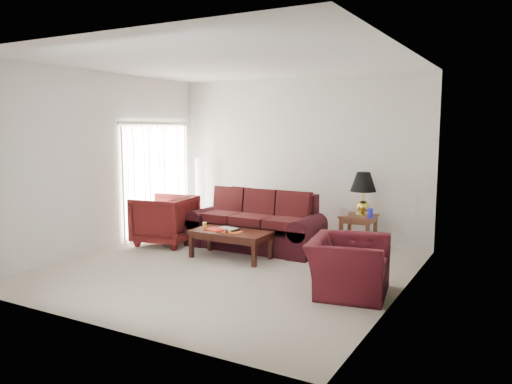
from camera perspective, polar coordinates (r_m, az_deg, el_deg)
floor at (r=7.51m, az=-3.19°, el=-8.71°), size 5.00×5.00×0.00m
blinds at (r=9.75m, az=-11.21°, el=1.37°), size 0.10×2.00×2.16m
sofa at (r=8.61m, az=-0.16°, el=-3.35°), size 2.38×1.15×0.95m
throw_pillow at (r=9.52m, az=-1.69°, el=-0.72°), size 0.45×0.27×0.44m
end_table at (r=8.69m, az=11.61°, el=-4.56°), size 0.59×0.59×0.61m
table_lamp at (r=8.60m, az=12.14°, el=-0.18°), size 0.53×0.53×0.73m
clock at (r=8.54m, az=10.04°, el=-2.18°), size 0.15×0.09×0.14m
blue_canister at (r=8.39m, az=12.91°, el=-2.38°), size 0.12×0.12×0.16m
picture_frame at (r=8.82m, az=11.09°, el=-1.88°), size 0.16×0.18×0.05m
floor_lamp at (r=10.27m, az=-6.34°, el=-0.13°), size 0.27×0.27×1.48m
armchair_left at (r=9.06m, az=-10.38°, el=-3.16°), size 1.10×1.07×0.88m
armchair_right at (r=6.45m, az=10.52°, el=-8.30°), size 1.11×1.22×0.70m
coffee_table at (r=8.02m, az=-2.91°, el=-6.03°), size 1.28×0.65×0.44m
magazine_red at (r=8.05m, az=-4.69°, el=-4.30°), size 0.36×0.30×0.02m
magazine_white at (r=8.12m, az=-3.35°, el=-4.19°), size 0.35×0.29×0.02m
magazine_orange at (r=7.87m, az=-2.67°, el=-4.57°), size 0.30×0.24×0.02m
remote_a at (r=7.84m, az=-3.35°, el=-4.47°), size 0.13×0.16×0.02m
remote_b at (r=7.88m, az=-2.34°, el=-4.39°), size 0.08×0.18×0.02m
yellow_glass at (r=8.11m, az=-5.89°, el=-3.88°), size 0.09×0.09×0.12m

